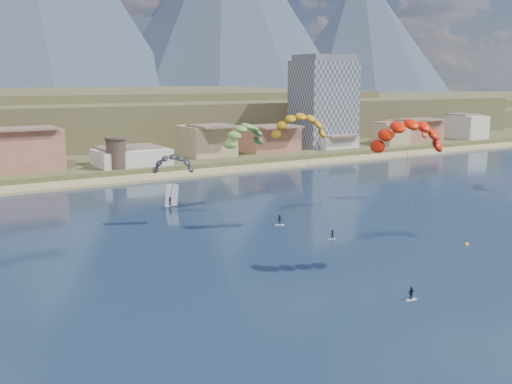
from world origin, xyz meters
TOP-DOWN VIEW (x-y plane):
  - ground at (0.00, 0.00)m, footprint 2400.00×2400.00m
  - beach at (0.00, 106.00)m, footprint 2200.00×12.00m
  - foothills at (22.39, 232.47)m, footprint 940.00×210.00m
  - apartment_tower at (85.00, 128.00)m, footprint 20.00×16.00m
  - watchtower at (5.00, 114.00)m, footprint 5.82×5.82m
  - kitesurfer_yellow at (15.53, 43.38)m, footprint 10.83×13.02m
  - kitesurfer_orange at (14.95, 17.23)m, footprint 13.69×13.62m
  - kitesurfer_green at (15.50, 62.45)m, footprint 11.41×20.40m
  - distant_kite_dark at (-2.41, 56.95)m, footprint 8.25×6.89m
  - distant_kite_orange at (50.54, 52.30)m, footprint 8.55×7.73m
  - windsurfer at (3.14, 71.98)m, footprint 2.58×2.83m
  - buoy at (32.47, 20.57)m, footprint 0.62×0.62m

SIDE VIEW (x-z plane):
  - ground at x=0.00m, z-range 0.00..0.00m
  - buoy at x=32.47m, z-range -0.20..0.41m
  - beach at x=0.00m, z-range -0.20..0.70m
  - windsurfer at x=3.14m, z-range -0.81..3.64m
  - watchtower at x=5.00m, z-range 2.07..10.67m
  - foothills at x=22.39m, z-range 0.08..18.08m
  - distant_kite_dark at x=-2.41m, z-range 4.37..19.14m
  - kitesurfer_green at x=15.50m, z-range 4.96..26.14m
  - distant_kite_orange at x=50.54m, z-range 6.49..25.05m
  - apartment_tower at x=85.00m, z-range 1.82..33.82m
  - kitesurfer_yellow at x=15.53m, z-range 7.96..29.55m
  - kitesurfer_orange at x=14.95m, z-range 7.89..30.85m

